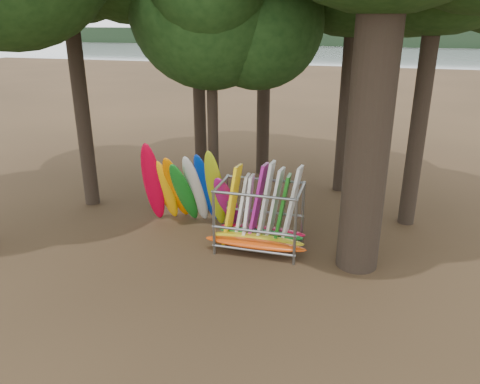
# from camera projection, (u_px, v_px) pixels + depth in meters

# --- Properties ---
(ground) EXTENTS (120.00, 120.00, 0.00)m
(ground) POSITION_uv_depth(u_px,v_px,m) (220.00, 248.00, 15.01)
(ground) COLOR #47331E
(ground) RESTS_ON ground
(lake) EXTENTS (160.00, 160.00, 0.00)m
(lake) POSITION_uv_depth(u_px,v_px,m) (345.00, 66.00, 69.07)
(lake) COLOR gray
(lake) RESTS_ON ground
(far_shore) EXTENTS (160.00, 4.00, 4.00)m
(far_shore) POSITION_uv_depth(u_px,v_px,m) (359.00, 38.00, 113.41)
(far_shore) COLOR black
(far_shore) RESTS_ON ground
(oak_5) EXTENTS (6.31, 6.31, 10.02)m
(oak_5) POSITION_uv_depth(u_px,v_px,m) (210.00, 7.00, 15.55)
(oak_5) COLOR black
(oak_5) RESTS_ON ground
(kayak_row) EXTENTS (3.50, 2.04, 3.21)m
(kayak_row) POSITION_uv_depth(u_px,v_px,m) (189.00, 190.00, 16.11)
(kayak_row) COLOR #C20224
(kayak_row) RESTS_ON ground
(storage_rack) EXTENTS (3.21, 1.56, 2.87)m
(storage_rack) POSITION_uv_depth(u_px,v_px,m) (259.00, 220.00, 14.65)
(storage_rack) COLOR slate
(storage_rack) RESTS_ON ground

